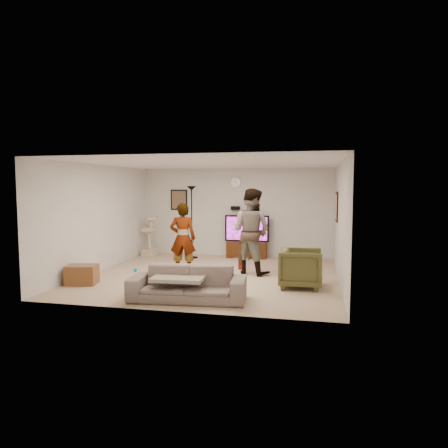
% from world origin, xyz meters
% --- Properties ---
extents(floor, '(5.50, 5.50, 0.02)m').
position_xyz_m(floor, '(0.00, 0.00, -0.01)').
color(floor, tan).
rests_on(floor, ground).
extents(ceiling, '(5.50, 5.50, 0.02)m').
position_xyz_m(ceiling, '(0.00, 0.00, 2.51)').
color(ceiling, white).
rests_on(ceiling, wall_back).
extents(wall_back, '(5.50, 0.04, 2.50)m').
position_xyz_m(wall_back, '(0.00, 2.75, 1.25)').
color(wall_back, white).
rests_on(wall_back, floor).
extents(wall_front, '(5.50, 0.04, 2.50)m').
position_xyz_m(wall_front, '(0.00, -2.75, 1.25)').
color(wall_front, white).
rests_on(wall_front, floor).
extents(wall_left, '(0.04, 5.50, 2.50)m').
position_xyz_m(wall_left, '(-2.75, 0.00, 1.25)').
color(wall_left, white).
rests_on(wall_left, floor).
extents(wall_right, '(0.04, 5.50, 2.50)m').
position_xyz_m(wall_right, '(2.75, 0.00, 1.25)').
color(wall_right, white).
rests_on(wall_right, floor).
extents(wall_clock, '(0.26, 0.04, 0.26)m').
position_xyz_m(wall_clock, '(0.00, 2.72, 2.10)').
color(wall_clock, silver).
rests_on(wall_clock, wall_back).
extents(wall_speaker, '(0.25, 0.10, 0.10)m').
position_xyz_m(wall_speaker, '(0.00, 2.69, 1.38)').
color(wall_speaker, black).
rests_on(wall_speaker, wall_back).
extents(picture_back, '(0.42, 0.03, 0.52)m').
position_xyz_m(picture_back, '(-1.70, 2.73, 1.60)').
color(picture_back, brown).
rests_on(picture_back, wall_back).
extents(picture_right, '(0.03, 0.78, 0.62)m').
position_xyz_m(picture_right, '(2.73, 1.60, 1.50)').
color(picture_right, '#EA9365').
rests_on(picture_right, wall_right).
extents(tv_stand, '(1.10, 0.45, 0.46)m').
position_xyz_m(tv_stand, '(0.37, 2.50, 0.23)').
color(tv_stand, '#381C0A').
rests_on(tv_stand, floor).
extents(console_box, '(0.40, 0.30, 0.07)m').
position_xyz_m(console_box, '(0.29, 2.11, 0.04)').
color(console_box, '#B3B3B7').
rests_on(console_box, floor).
extents(tv, '(1.24, 0.08, 0.73)m').
position_xyz_m(tv, '(0.37, 2.50, 0.82)').
color(tv, black).
rests_on(tv, tv_stand).
extents(tv_screen, '(1.14, 0.01, 0.65)m').
position_xyz_m(tv_screen, '(0.37, 2.46, 0.82)').
color(tv_screen, '#C322E4').
rests_on(tv_screen, tv).
extents(floor_lamp, '(0.32, 0.32, 2.00)m').
position_xyz_m(floor_lamp, '(-1.13, 2.11, 1.00)').
color(floor_lamp, black).
rests_on(floor_lamp, floor).
extents(cat_tree, '(0.37, 0.37, 1.12)m').
position_xyz_m(cat_tree, '(-2.43, 2.20, 0.56)').
color(cat_tree, '#C3B595').
rests_on(cat_tree, floor).
extents(person_left, '(0.65, 0.48, 1.62)m').
position_xyz_m(person_left, '(-0.72, 0.10, 0.81)').
color(person_left, '#BDBDBD').
rests_on(person_left, floor).
extents(person_right, '(1.16, 1.05, 1.95)m').
position_xyz_m(person_right, '(0.81, 0.41, 0.97)').
color(person_right, '#2E458F').
rests_on(person_right, floor).
extents(sofa, '(2.09, 0.99, 0.59)m').
position_xyz_m(sofa, '(0.07, -2.07, 0.30)').
color(sofa, slate).
rests_on(sofa, floor).
extents(throw_blanket, '(0.94, 0.75, 0.06)m').
position_xyz_m(throw_blanket, '(-0.08, -2.07, 0.40)').
color(throw_blanket, tan).
rests_on(throw_blanket, sofa).
extents(beer_bottle, '(0.06, 0.06, 0.25)m').
position_xyz_m(beer_bottle, '(1.01, -2.07, 0.72)').
color(beer_bottle, '#49290D').
rests_on(beer_bottle, sofa).
extents(armchair, '(0.86, 0.83, 0.76)m').
position_xyz_m(armchair, '(1.97, -0.67, 0.38)').
color(armchair, '#4B4927').
rests_on(armchair, floor).
extents(side_table, '(0.67, 0.56, 0.39)m').
position_xyz_m(side_table, '(-2.40, -1.38, 0.20)').
color(side_table, brown).
rests_on(side_table, floor).
extents(toy_ball, '(0.08, 0.08, 0.08)m').
position_xyz_m(toy_ball, '(-1.87, 0.01, 0.04)').
color(toy_ball, '#008EA4').
rests_on(toy_ball, floor).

